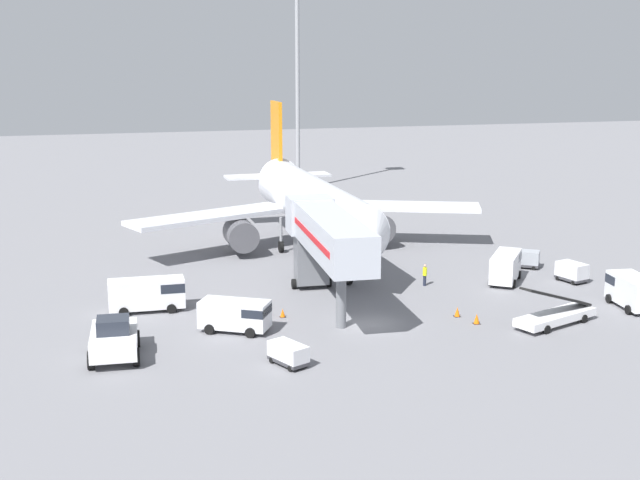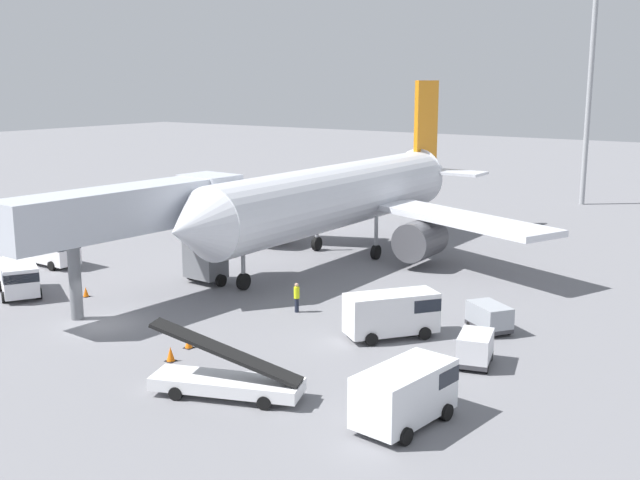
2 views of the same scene
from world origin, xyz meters
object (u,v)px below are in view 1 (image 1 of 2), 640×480
object	(u,v)px
belt_loader_truck	(555,314)
service_van_far_right	(506,266)
safety_cone_alpha	(477,319)
service_van_far_center	(632,290)
ground_crew_worker_foreground	(425,274)
safety_cone_bravo	(283,313)
airplane_at_gate	(310,203)
baggage_cart_far_left	(524,258)
pushback_tug	(114,339)
service_van_mid_left	(237,314)
jet_bridge	(325,235)
apron_light_mast	(297,26)
baggage_cart_near_right	(572,271)
baggage_cart_mid_right	(288,353)
safety_cone_charlie	(457,312)
service_van_mid_center	(149,293)

from	to	relation	value
belt_loader_truck	service_van_far_right	xyz separation A→B (m)	(2.01, 10.97, 0.59)
belt_loader_truck	safety_cone_alpha	world-z (taller)	belt_loader_truck
service_van_far_center	safety_cone_alpha	bearing A→B (deg)	-178.02
ground_crew_worker_foreground	safety_cone_bravo	distance (m)	13.74
airplane_at_gate	baggage_cart_far_left	xyz separation A→B (m)	(16.44, -10.70, -3.79)
safety_cone_bravo	safety_cone_alpha	bearing A→B (deg)	-21.83
pushback_tug	service_van_mid_left	size ratio (longest dim) A/B	1.05
service_van_far_right	service_van_far_center	bearing A→B (deg)	-57.97
jet_bridge	service_van_mid_left	size ratio (longest dim) A/B	3.29
jet_bridge	pushback_tug	world-z (taller)	jet_bridge
service_van_far_right	apron_light_mast	bearing A→B (deg)	95.50
baggage_cart_near_right	belt_loader_truck	bearing A→B (deg)	-127.22
belt_loader_truck	baggage_cart_mid_right	bearing A→B (deg)	-172.84
baggage_cart_mid_right	baggage_cart_near_right	bearing A→B (deg)	24.20
service_van_mid_left	baggage_cart_mid_right	world-z (taller)	service_van_mid_left
safety_cone_alpha	baggage_cart_far_left	bearing A→B (deg)	50.15
belt_loader_truck	safety_cone_charlie	size ratio (longest dim) A/B	9.94
service_van_far_center	baggage_cart_far_left	size ratio (longest dim) A/B	1.64
pushback_tug	safety_cone_alpha	bearing A→B (deg)	0.20
service_van_far_right	ground_crew_worker_foreground	bearing A→B (deg)	174.79
jet_bridge	safety_cone_alpha	size ratio (longest dim) A/B	22.79
safety_cone_bravo	safety_cone_charlie	bearing A→B (deg)	-14.90
safety_cone_alpha	baggage_cart_mid_right	bearing A→B (deg)	-164.02
airplane_at_gate	service_van_mid_center	xyz separation A→B (m)	(-15.96, -14.74, -3.27)
jet_bridge	safety_cone_bravo	world-z (taller)	jet_bridge
jet_bridge	belt_loader_truck	size ratio (longest dim) A/B	2.42
service_van_far_right	ground_crew_worker_foreground	xyz separation A→B (m)	(-6.83, 0.62, -0.42)
baggage_cart_far_left	ground_crew_worker_foreground	world-z (taller)	ground_crew_worker_foreground
pushback_tug	apron_light_mast	distance (m)	68.56
service_van_mid_left	baggage_cart_mid_right	bearing A→B (deg)	-74.81
pushback_tug	safety_cone_charlie	distance (m)	23.77
pushback_tug	belt_loader_truck	distance (m)	29.40
safety_cone_alpha	airplane_at_gate	bearing A→B (deg)	103.19
airplane_at_gate	service_van_mid_left	xyz separation A→B (m)	(-10.64, -20.88, -3.43)
ground_crew_worker_foreground	safety_cone_bravo	xyz separation A→B (m)	(-12.82, -4.90, -0.62)
airplane_at_gate	apron_light_mast	distance (m)	40.62
service_van_far_center	airplane_at_gate	bearing A→B (deg)	127.99
pushback_tug	safety_cone_bravo	distance (m)	12.82
airplane_at_gate	baggage_cart_far_left	world-z (taller)	airplane_at_gate
service_van_far_center	ground_crew_worker_foreground	size ratio (longest dim) A/B	2.70
safety_cone_charlie	service_van_mid_left	bearing A→B (deg)	176.31
service_van_far_right	ground_crew_worker_foreground	size ratio (longest dim) A/B	2.84
pushback_tug	safety_cone_bravo	xyz separation A→B (m)	(11.72, 5.12, -0.92)
jet_bridge	ground_crew_worker_foreground	bearing A→B (deg)	19.06
belt_loader_truck	service_van_mid_center	size ratio (longest dim) A/B	1.25
belt_loader_truck	apron_light_mast	world-z (taller)	apron_light_mast
service_van_mid_center	baggage_cart_near_right	distance (m)	33.86
service_van_mid_left	service_van_far_right	xyz separation A→B (m)	(23.29, 6.45, 0.16)
ground_crew_worker_foreground	safety_cone_alpha	size ratio (longest dim) A/B	2.44
service_van_mid_left	baggage_cart_near_right	xyz separation A→B (m)	(28.52, 5.01, -0.33)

